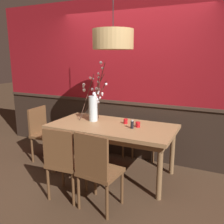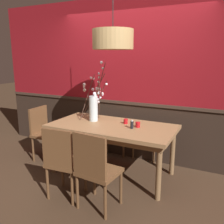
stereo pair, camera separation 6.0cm
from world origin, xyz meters
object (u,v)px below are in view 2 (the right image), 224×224
object	(u,v)px
chair_head_west_end	(44,130)
condiment_bottle	(132,125)
chair_near_side_right	(95,168)
candle_holder_nearer_center	(138,125)
chair_far_side_left	(123,125)
chair_far_side_right	(148,128)
vase_with_blossoms	(94,105)
dining_table	(112,131)
pendant_lamp	(113,39)
candle_holder_nearer_edge	(126,121)
chair_near_side_left	(63,160)

from	to	relation	value
chair_head_west_end	condiment_bottle	xyz separation A→B (m)	(1.64, -0.01, 0.31)
chair_near_side_right	candle_holder_nearer_center	bearing A→B (deg)	81.19
candle_holder_nearer_center	chair_far_side_left	bearing A→B (deg)	126.21
chair_far_side_left	chair_far_side_right	bearing A→B (deg)	2.06
chair_head_west_end	vase_with_blossoms	world-z (taller)	vase_with_blossoms
dining_table	pendant_lamp	distance (m)	1.30
chair_head_west_end	chair_near_side_right	size ratio (longest dim) A/B	0.96
chair_far_side_left	candle_holder_nearer_center	world-z (taller)	chair_far_side_left
chair_head_west_end	pendant_lamp	size ratio (longest dim) A/B	1.06
chair_far_side_left	candle_holder_nearer_center	size ratio (longest dim) A/B	11.69
candle_holder_nearer_edge	dining_table	bearing A→B (deg)	-135.09
chair_head_west_end	chair_near_side_left	world-z (taller)	chair_near_side_left
chair_far_side_right	chair_head_west_end	world-z (taller)	chair_far_side_right
chair_near_side_right	dining_table	bearing A→B (deg)	104.63
chair_far_side_left	chair_head_west_end	size ratio (longest dim) A/B	0.98
chair_near_side_left	candle_holder_nearer_edge	bearing A→B (deg)	68.78
chair_far_side_left	candle_holder_nearer_edge	xyz separation A→B (m)	(0.37, -0.73, 0.30)
dining_table	candle_holder_nearer_center	xyz separation A→B (m)	(0.38, 0.06, 0.12)
vase_with_blossoms	chair_far_side_left	bearing A→B (deg)	78.24
chair_far_side_left	chair_near_side_right	size ratio (longest dim) A/B	0.94
vase_with_blossoms	chair_head_west_end	bearing A→B (deg)	-171.15
chair_head_west_end	chair_near_side_right	distance (m)	1.78
chair_far_side_left	vase_with_blossoms	size ratio (longest dim) A/B	0.97
pendant_lamp	chair_head_west_end	bearing A→B (deg)	177.30
chair_far_side_right	chair_near_side_right	xyz separation A→B (m)	(-0.04, -1.80, 0.01)
dining_table	candle_holder_nearer_center	distance (m)	0.41
chair_near_side_left	condiment_bottle	size ratio (longest dim) A/B	7.53
chair_head_west_end	pendant_lamp	xyz separation A→B (m)	(1.37, -0.06, 1.47)
dining_table	chair_near_side_left	world-z (taller)	chair_near_side_left
dining_table	chair_far_side_right	world-z (taller)	chair_far_side_right
chair_head_west_end	candle_holder_nearer_edge	xyz separation A→B (m)	(1.47, 0.17, 0.29)
chair_near_side_left	vase_with_blossoms	world-z (taller)	vase_with_blossoms
chair_far_side_right	candle_holder_nearer_edge	size ratio (longest dim) A/B	12.65
chair_near_side_right	chair_head_west_end	bearing A→B (deg)	150.50
vase_with_blossoms	condiment_bottle	bearing A→B (deg)	-12.67
chair_near_side_left	vase_with_blossoms	xyz separation A→B (m)	(-0.13, 1.00, 0.49)
chair_far_side_right	pendant_lamp	size ratio (longest dim) A/B	1.09
chair_near_side_left	pendant_lamp	bearing A→B (deg)	69.08
chair_head_west_end	pendant_lamp	distance (m)	2.01
chair_near_side_right	candle_holder_nearer_edge	bearing A→B (deg)	94.38
chair_head_west_end	condiment_bottle	bearing A→B (deg)	-0.47
vase_with_blossoms	candle_holder_nearer_edge	size ratio (longest dim) A/B	12.32
chair_near_side_right	vase_with_blossoms	bearing A→B (deg)	120.94
condiment_bottle	chair_near_side_left	bearing A→B (deg)	-124.43
chair_far_side_right	chair_near_side_right	distance (m)	1.80
candle_holder_nearer_center	candle_holder_nearer_edge	bearing A→B (deg)	157.93
pendant_lamp	chair_far_side_left	bearing A→B (deg)	105.92
chair_far_side_left	vase_with_blossoms	xyz separation A→B (m)	(-0.16, -0.76, 0.51)
chair_head_west_end	chair_near_side_right	bearing A→B (deg)	-29.50
chair_near_side_left	candle_holder_nearer_center	size ratio (longest dim) A/B	12.26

